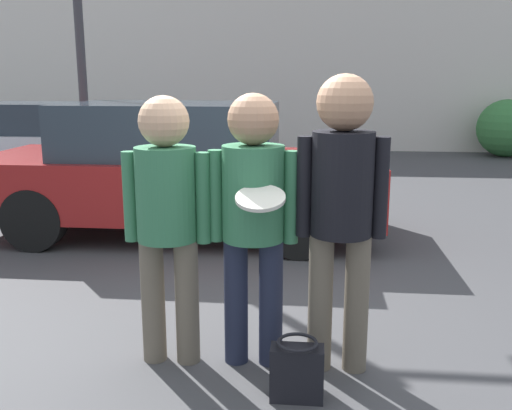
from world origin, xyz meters
The scene contains 9 objects.
ground_plane centered at (0.00, 0.00, 0.00)m, with size 56.00×56.00×0.00m, color #3F3F42.
storefront_building centered at (0.00, 10.85, 2.27)m, with size 24.00×0.22×4.48m.
person_left centered at (-0.56, -0.37, 1.01)m, with size 0.54×0.37×1.69m.
person_middle_with_frisbee centered at (-0.03, -0.35, 1.02)m, with size 0.55×0.60×1.70m.
person_right centered at (0.50, -0.37, 1.10)m, with size 0.53×0.36×1.81m.
parked_car_near centered at (-1.21, 2.65, 0.76)m, with size 4.50×1.83×1.51m.
parked_car_far centered at (-4.56, 6.37, 0.69)m, with size 4.62×1.82×1.34m.
shrub centered at (4.74, 10.00, 0.66)m, with size 1.32×1.32×1.32m.
handbag centered at (0.26, -0.76, 0.17)m, with size 0.30×0.23×0.36m.
Camera 1 is at (0.33, -3.69, 1.78)m, focal length 40.00 mm.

